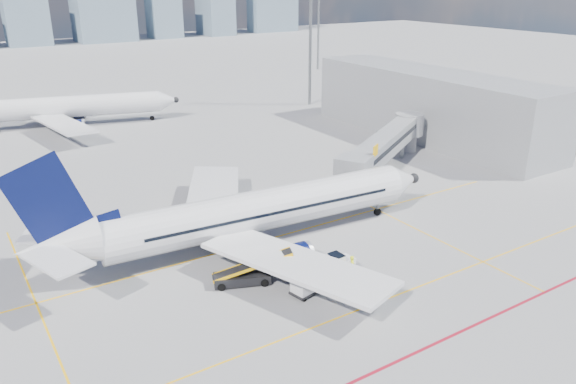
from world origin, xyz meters
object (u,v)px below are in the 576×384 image
at_px(cargo_dolly, 310,281).
at_px(belt_loader, 244,276).
at_px(main_aircraft, 247,214).
at_px(second_aircraft, 64,107).
at_px(baggage_tug, 339,263).
at_px(ramp_worker, 352,266).

xyz_separation_m(cargo_dolly, belt_loader, (-3.74, 3.98, -0.32)).
bearing_deg(main_aircraft, second_aircraft, 98.09).
xyz_separation_m(main_aircraft, cargo_dolly, (0.23, -9.77, -2.22)).
bearing_deg(second_aircraft, baggage_tug, -67.70).
bearing_deg(cargo_dolly, second_aircraft, 82.11).
bearing_deg(main_aircraft, ramp_worker, -60.95).
distance_m(main_aircraft, belt_loader, 7.23).
relative_size(belt_loader, ramp_worker, 3.36).
xyz_separation_m(second_aircraft, baggage_tug, (7.98, -63.17, -2.42)).
bearing_deg(main_aircraft, cargo_dolly, -84.53).
distance_m(baggage_tug, cargo_dolly, 4.18).
relative_size(main_aircraft, belt_loader, 6.04).
distance_m(main_aircraft, second_aircraft, 54.97).
relative_size(baggage_tug, belt_loader, 0.39).
height_order(main_aircraft, second_aircraft, main_aircraft).
height_order(second_aircraft, cargo_dolly, second_aircraft).
bearing_deg(second_aircraft, belt_loader, -74.60).
distance_m(second_aircraft, ramp_worker, 65.08).
bearing_deg(ramp_worker, second_aircraft, 44.34).
xyz_separation_m(main_aircraft, baggage_tug, (4.16, -8.33, -2.42)).
bearing_deg(second_aircraft, ramp_worker, -67.55).
relative_size(second_aircraft, belt_loader, 5.54).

